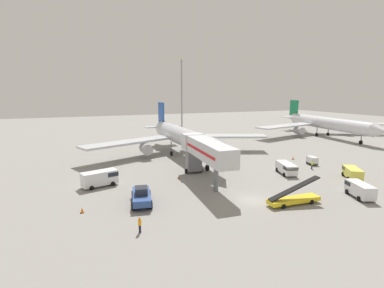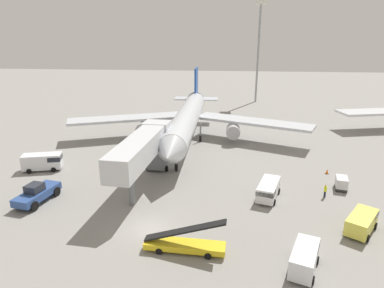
% 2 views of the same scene
% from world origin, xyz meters
% --- Properties ---
extents(ground_plane, '(300.00, 300.00, 0.00)m').
position_xyz_m(ground_plane, '(0.00, 0.00, 0.00)').
color(ground_plane, gray).
extents(airplane_at_gate, '(43.97, 41.19, 11.48)m').
position_xyz_m(airplane_at_gate, '(0.72, 29.01, 4.35)').
color(airplane_at_gate, silver).
rests_on(airplane_at_gate, ground).
extents(jet_bridge, '(4.57, 16.78, 6.95)m').
position_xyz_m(jet_bridge, '(-2.56, 9.86, 5.14)').
color(jet_bridge, silver).
rests_on(jet_bridge, ground).
extents(pushback_tug, '(3.39, 6.14, 2.30)m').
position_xyz_m(pushback_tug, '(-13.95, 4.39, 1.07)').
color(pushback_tug, '#2D4C8E').
rests_on(pushback_tug, ground).
extents(belt_loader_truck, '(7.29, 2.06, 3.37)m').
position_xyz_m(belt_loader_truck, '(4.00, -3.28, 0.78)').
color(belt_loader_truck, yellow).
rests_on(belt_loader_truck, ground).
extents(service_van_mid_right, '(5.57, 3.38, 2.35)m').
position_xyz_m(service_van_mid_right, '(-18.12, 13.74, 1.34)').
color(service_van_mid_right, white).
rests_on(service_van_mid_right, ground).
extents(service_van_far_center, '(3.37, 5.43, 1.94)m').
position_xyz_m(service_van_far_center, '(12.51, 7.95, 1.12)').
color(service_van_far_center, white).
rests_on(service_van_far_center, ground).
extents(service_van_near_center, '(4.20, 4.87, 1.82)m').
position_xyz_m(service_van_near_center, '(20.83, 1.70, 1.06)').
color(service_van_near_center, '#E5DB4C').
rests_on(service_van_near_center, ground).
extents(service_van_outer_left, '(3.27, 4.78, 2.00)m').
position_xyz_m(service_van_outer_left, '(14.03, -4.74, 1.15)').
color(service_van_outer_left, white).
rests_on(service_van_outer_left, ground).
extents(baggage_cart_mid_left, '(1.78, 2.45, 1.57)m').
position_xyz_m(baggage_cart_mid_left, '(21.85, 11.33, 0.86)').
color(baggage_cart_mid_left, '#38383D').
rests_on(baggage_cart_mid_left, ground).
extents(ground_crew_worker_foreground, '(0.44, 0.44, 1.66)m').
position_xyz_m(ground_crew_worker_foreground, '(19.23, 8.79, 0.88)').
color(ground_crew_worker_foreground, '#1E2333').
rests_on(ground_crew_worker_foreground, ground).
extents(safety_cone_alpha, '(0.45, 0.45, 0.68)m').
position_xyz_m(safety_cone_alpha, '(21.49, 16.23, 0.34)').
color(safety_cone_alpha, black).
rests_on(safety_cone_alpha, ground).
extents(safety_cone_bravo, '(0.37, 0.37, 0.56)m').
position_xyz_m(safety_cone_bravo, '(-5.88, 12.61, 0.28)').
color(safety_cone_bravo, black).
rests_on(safety_cone_bravo, ground).
extents(apron_light_mast, '(2.40, 2.40, 26.60)m').
position_xyz_m(apron_light_mast, '(15.65, 68.22, 18.36)').
color(apron_light_mast, '#93969B').
rests_on(apron_light_mast, ground).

